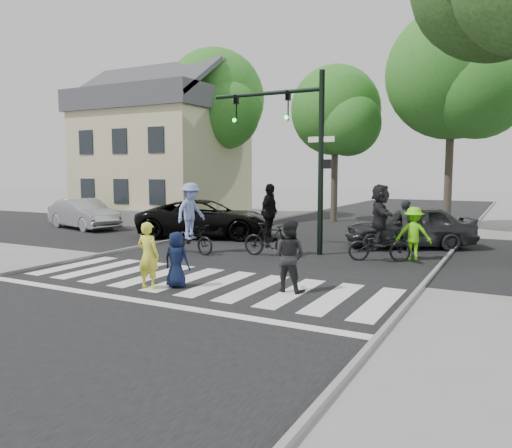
{
  "coord_description": "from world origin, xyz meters",
  "views": [
    {
      "loc": [
        7.02,
        -9.26,
        2.8
      ],
      "look_at": [
        0.5,
        3.0,
        1.3
      ],
      "focal_mm": 35.0,
      "sensor_mm": 36.0,
      "label": 1
    }
  ],
  "objects": [
    {
      "name": "bg_tree_3",
      "position": [
        4.31,
        15.27,
        6.94
      ],
      "size": [
        6.3,
        6.0,
        10.2
      ],
      "color": "brown",
      "rests_on": "ground"
    },
    {
      "name": "pedestrian_woman",
      "position": [
        -0.68,
        -0.2,
        0.8
      ],
      "size": [
        0.6,
        0.41,
        1.6
      ],
      "primitive_type": "imported",
      "rotation": [
        0.0,
        0.0,
        3.19
      ],
      "color": "#E9EB40",
      "rests_on": "ground"
    },
    {
      "name": "crosswalk",
      "position": [
        0.0,
        0.66,
        0.01
      ],
      "size": [
        10.0,
        3.85,
        0.01
      ],
      "color": "silver",
      "rests_on": "ground"
    },
    {
      "name": "curb_right",
      "position": [
        5.05,
        5.0,
        0.05
      ],
      "size": [
        0.1,
        70.0,
        0.1
      ],
      "primitive_type": "cube",
      "color": "gray",
      "rests_on": "ground"
    },
    {
      "name": "bystander_hivis",
      "position": [
        4.13,
        6.64,
        0.83
      ],
      "size": [
        1.15,
        0.75,
        1.67
      ],
      "primitive_type": "imported",
      "rotation": [
        0.0,
        0.0,
        3.27
      ],
      "color": "#72FF12",
      "rests_on": "ground"
    },
    {
      "name": "car_silver",
      "position": [
        -11.44,
        7.85,
        0.72
      ],
      "size": [
        4.61,
        2.56,
        1.44
      ],
      "primitive_type": "imported",
      "rotation": [
        0.0,
        0.0,
        1.32
      ],
      "color": "#AEAEB3",
      "rests_on": "ground"
    },
    {
      "name": "car_grey",
      "position": [
        3.51,
        9.14,
        0.78
      ],
      "size": [
        4.91,
        3.59,
        1.55
      ],
      "primitive_type": "imported",
      "rotation": [
        0.0,
        0.0,
        -1.14
      ],
      "color": "#313336",
      "rests_on": "ground"
    },
    {
      "name": "house",
      "position": [
        -11.49,
        13.98,
        3.8
      ],
      "size": [
        8.4,
        8.1,
        8.82
      ],
      "color": "beige",
      "rests_on": "ground"
    },
    {
      "name": "cyclist_right",
      "position": [
        3.25,
        5.93,
        1.06
      ],
      "size": [
        1.99,
        1.84,
        2.38
      ],
      "color": "black",
      "rests_on": "ground"
    },
    {
      "name": "pedestrian_adult",
      "position": [
        2.37,
        1.1,
        0.84
      ],
      "size": [
        0.84,
        0.67,
        1.68
      ],
      "primitive_type": "imported",
      "rotation": [
        0.0,
        0.0,
        3.1
      ],
      "color": "black",
      "rests_on": "ground"
    },
    {
      "name": "bystander_dark",
      "position": [
        3.56,
        8.27,
        0.9
      ],
      "size": [
        0.78,
        0.7,
        1.8
      ],
      "primitive_type": "imported",
      "rotation": [
        0.0,
        0.0,
        2.62
      ],
      "color": "black",
      "rests_on": "ground"
    },
    {
      "name": "road_stem",
      "position": [
        0.0,
        5.0,
        0.01
      ],
      "size": [
        10.0,
        70.0,
        0.01
      ],
      "primitive_type": "cube",
      "color": "black",
      "rests_on": "ground"
    },
    {
      "name": "bg_tree_1",
      "position": [
        -8.7,
        15.48,
        6.65
      ],
      "size": [
        6.09,
        5.8,
        9.8
      ],
      "color": "brown",
      "rests_on": "ground"
    },
    {
      "name": "traffic_signal",
      "position": [
        0.35,
        6.2,
        3.9
      ],
      "size": [
        4.45,
        0.29,
        6.0
      ],
      "color": "black",
      "rests_on": "ground"
    },
    {
      "name": "ground",
      "position": [
        0.0,
        0.0,
        0.0
      ],
      "size": [
        120.0,
        120.0,
        0.0
      ],
      "primitive_type": "plane",
      "color": "gray",
      "rests_on": "ground"
    },
    {
      "name": "curb_left",
      "position": [
        -5.05,
        5.0,
        0.05
      ],
      "size": [
        0.1,
        70.0,
        0.1
      ],
      "primitive_type": "cube",
      "color": "gray",
      "rests_on": "ground"
    },
    {
      "name": "car_suv",
      "position": [
        -4.54,
        8.06,
        0.78
      ],
      "size": [
        6.19,
        4.38,
        1.57
      ],
      "primitive_type": "imported",
      "rotation": [
        0.0,
        0.0,
        1.92
      ],
      "color": "black",
      "rests_on": "ground"
    },
    {
      "name": "bg_tree_2",
      "position": [
        -1.76,
        16.62,
        5.78
      ],
      "size": [
        5.04,
        4.8,
        8.4
      ],
      "color": "brown",
      "rests_on": "ground"
    },
    {
      "name": "cyclist_mid",
      "position": [
        -0.14,
        5.12,
        0.97
      ],
      "size": [
        1.83,
        1.12,
        2.37
      ],
      "color": "black",
      "rests_on": "ground"
    },
    {
      "name": "road_cross",
      "position": [
        0.0,
        8.0,
        0.01
      ],
      "size": [
        70.0,
        10.0,
        0.01
      ],
      "primitive_type": "cube",
      "color": "black",
      "rests_on": "ground"
    },
    {
      "name": "bg_tree_0",
      "position": [
        -13.74,
        16.0,
        6.14
      ],
      "size": [
        5.46,
        5.2,
        8.97
      ],
      "color": "brown",
      "rests_on": "ground"
    },
    {
      "name": "cyclist_left",
      "position": [
        -2.7,
        4.37,
        1.03
      ],
      "size": [
        1.95,
        1.31,
        2.39
      ],
      "color": "black",
      "rests_on": "ground"
    },
    {
      "name": "pedestrian_child",
      "position": [
        -0.16,
        0.2,
        0.67
      ],
      "size": [
        0.7,
        0.49,
        1.35
      ],
      "primitive_type": "imported",
      "rotation": [
        0.0,
        0.0,
        3.24
      ],
      "color": "black",
      "rests_on": "ground"
    }
  ]
}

